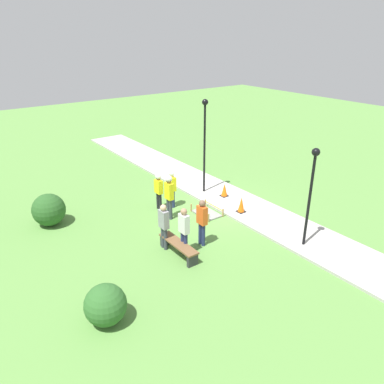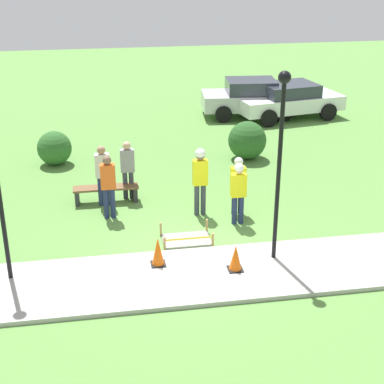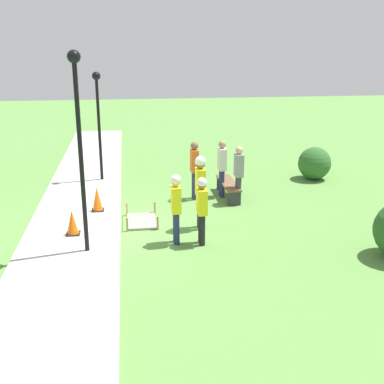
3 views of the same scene
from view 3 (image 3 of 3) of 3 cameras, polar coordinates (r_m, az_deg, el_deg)
The scene contains 15 objects.
ground_plane at distance 13.00m, azimuth -8.45°, elevation -3.85°, with size 60.00×60.00×0.00m, color #5B8E42.
sidewalk at distance 13.06m, azimuth -13.71°, elevation -3.84°, with size 28.00×2.39×0.10m.
wet_concrete_patch at distance 13.09m, azimuth -5.98°, elevation -3.42°, with size 1.25×0.83×0.37m.
traffic_cone_near_patch at distance 13.78m, azimuth -11.17°, elevation -0.83°, with size 0.34×0.34×0.69m.
traffic_cone_far_patch at distance 12.24m, azimuth -14.00°, elevation -3.53°, with size 0.34×0.34×0.62m.
park_bench at distance 15.11m, azimuth 4.32°, elevation 0.69°, with size 1.87×0.44×0.48m.
worker_supervisor at distance 11.38m, azimuth -1.91°, elevation -1.32°, with size 0.40×0.25×1.72m.
worker_assistant at distance 11.34m, azimuth 1.17°, elevation -1.61°, with size 0.40×0.24×1.66m.
worker_trainee at distance 12.26m, azimuth 0.99°, elevation 0.85°, with size 0.40×0.28×1.93m.
bystander_in_orange_shirt at distance 14.69m, azimuth 0.28°, elevation 3.00°, with size 0.40×0.24×1.79m.
bystander_in_gray_shirt at distance 14.96m, azimuth 3.57°, elevation 3.20°, with size 0.40×0.23×1.78m.
bystander_in_white_shirt at distance 14.35m, azimuth 5.56°, elevation 2.45°, with size 0.40×0.23×1.75m.
lamppost_near at distance 10.55m, azimuth -13.28°, elevation 7.53°, with size 0.28×0.28×4.42m.
lamppost_far at distance 16.57m, azimuth -11.07°, elevation 9.56°, with size 0.28×0.28×3.65m.
shrub_rounded_mid at distance 17.53m, azimuth 14.31°, elevation 3.31°, with size 1.15×1.15×1.15m.
Camera 3 is at (12.14, 0.24, 4.65)m, focal length 45.00 mm.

